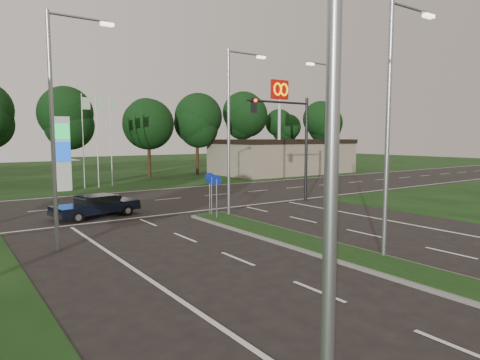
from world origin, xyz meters
TOP-DOWN VIEW (x-y plane):
  - verge_far at (0.00, 55.00)m, footprint 160.00×50.00m
  - cross_road at (0.00, 24.00)m, footprint 160.00×12.00m
  - median_kerb at (0.00, 4.00)m, footprint 2.00×26.00m
  - commercial_building at (22.00, 36.00)m, footprint 16.00×9.00m
  - streetlight_median_near at (1.00, 6.00)m, footprint 2.53×0.22m
  - streetlight_median_far at (1.00, 16.00)m, footprint 2.53×0.22m
  - streetlight_left_near at (-8.30, 0.00)m, footprint 2.53×0.22m
  - streetlight_left_far at (-8.30, 14.00)m, footprint 2.53×0.22m
  - streetlight_right_far at (8.80, 16.00)m, footprint 2.53×0.22m
  - traffic_signal at (7.19, 18.00)m, footprint 5.10×0.42m
  - median_signs at (0.00, 16.40)m, footprint 1.16×1.76m
  - gas_pylon at (-3.79, 33.05)m, footprint 5.80×1.26m
  - mcdonalds_sign at (18.00, 31.97)m, footprint 2.20×0.47m
  - treeline_far at (0.10, 39.93)m, footprint 6.00×6.00m
  - navy_sedan at (-5.20, 20.00)m, footprint 4.69×2.59m

SIDE VIEW (x-z plane):
  - verge_far at x=0.00m, z-range -0.01..0.01m
  - cross_road at x=0.00m, z-range -0.01..0.01m
  - median_kerb at x=0.00m, z-range 0.00..0.12m
  - navy_sedan at x=-5.20m, z-range 0.05..1.26m
  - median_signs at x=0.00m, z-range 0.52..2.90m
  - commercial_building at x=22.00m, z-range 0.00..4.00m
  - gas_pylon at x=-3.79m, z-range -0.80..7.20m
  - traffic_signal at x=7.19m, z-range 1.15..8.15m
  - streetlight_median_near at x=1.00m, z-range 0.58..9.58m
  - streetlight_median_far at x=1.00m, z-range 0.58..9.58m
  - streetlight_left_near at x=-8.30m, z-range 0.58..9.58m
  - streetlight_left_far at x=-8.30m, z-range 0.58..9.58m
  - streetlight_right_far at x=8.80m, z-range 0.58..9.58m
  - treeline_far at x=0.10m, z-range 1.88..11.78m
  - mcdonalds_sign at x=18.00m, z-range 2.79..13.19m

